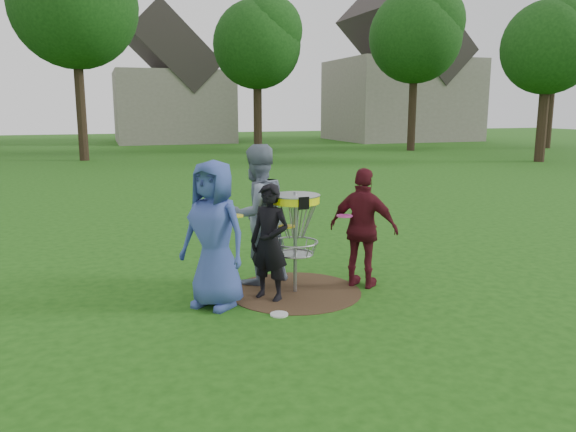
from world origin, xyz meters
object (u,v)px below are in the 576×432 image
object	(u,v)px
disc_golf_basket	(295,219)
player_grey	(257,214)
player_black	(270,242)
player_maroon	(363,228)
player_blue	(214,234)

from	to	relation	value
disc_golf_basket	player_grey	bearing A→B (deg)	120.26
player_black	player_grey	bearing A→B (deg)	136.18
player_black	disc_golf_basket	bearing A→B (deg)	69.66
player_grey	player_maroon	size ratio (longest dim) A/B	1.18
player_black	player_grey	distance (m)	0.80
player_black	player_maroon	bearing A→B (deg)	52.78
player_blue	player_maroon	world-z (taller)	player_blue
player_blue	player_grey	world-z (taller)	player_grey
player_grey	disc_golf_basket	distance (m)	0.71
player_grey	player_blue	bearing A→B (deg)	25.99
player_maroon	disc_golf_basket	xyz separation A→B (m)	(-0.97, 0.07, 0.19)
player_blue	player_maroon	distance (m)	2.11
player_grey	disc_golf_basket	world-z (taller)	player_grey
player_blue	player_grey	distance (m)	1.11
player_maroon	disc_golf_basket	size ratio (longest dim) A/B	1.21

